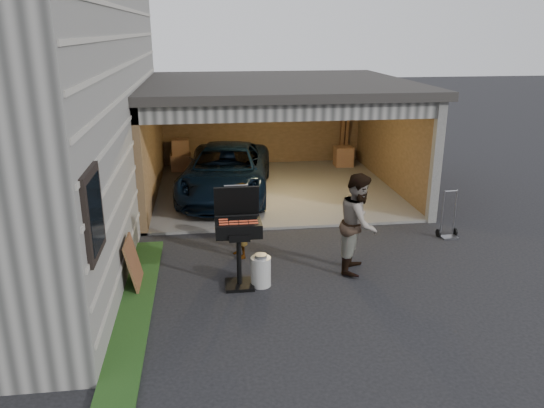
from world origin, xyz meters
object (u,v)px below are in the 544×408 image
Objects in this scene: man at (359,223)px; plywood_panel at (134,264)px; hand_truck at (448,228)px; bbq_grill at (238,231)px; minivan at (226,173)px; propane_tank at (261,271)px; woman at (239,221)px.

man is 3.92m from plywood_panel.
man reaches higher than hand_truck.
hand_truck is at bearing 20.01° from bbq_grill.
man is at bearing -57.16° from minivan.
minivan reaches higher than hand_truck.
propane_tank is at bearing 126.42° from man.
propane_tank is (0.33, -5.04, -0.38)m from minivan.
plywood_panel is (-1.84, -1.03, -0.30)m from woman.
hand_truck reaches higher than plywood_panel.
minivan is 3.79m from woman.
woman reaches higher than minivan.
minivan reaches higher than plywood_panel.
woman is at bearing -178.35° from hand_truck.
woman is (0.07, -3.79, 0.09)m from minivan.
man reaches higher than propane_tank.
minivan is at bearing 48.25° from man.
man is (2.04, -0.86, 0.17)m from woman.
man is 1.77× the size of hand_truck.
bbq_grill is at bearing 123.00° from man.
plywood_panel is at bearing 173.92° from propane_tank.
man is at bearing 49.05° from woman.
man reaches higher than woman.
woman is at bearing 91.07° from man.
woman is at bearing 101.82° from propane_tank.
man is (2.11, -4.64, 0.26)m from minivan.
bbq_grill is 1.65× the size of hand_truck.
hand_truck is at bearing 22.24° from propane_tank.
bbq_grill reaches higher than woman.
bbq_grill reaches higher than minivan.
bbq_grill is (-0.10, -1.20, 0.27)m from woman.
man is at bearing 2.58° from plywood_panel.
propane_tank is (0.26, -1.25, -0.47)m from woman.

